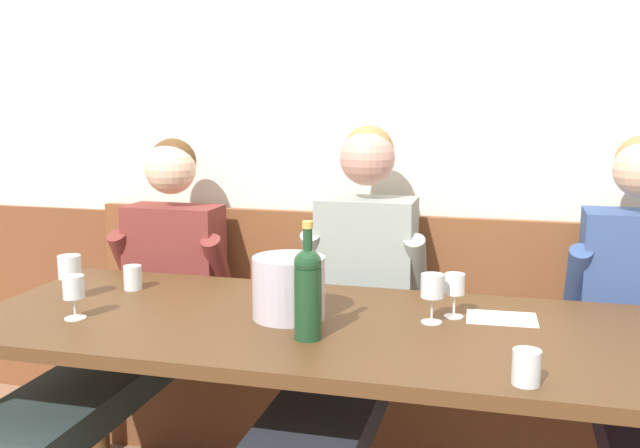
% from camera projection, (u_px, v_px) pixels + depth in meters
% --- Properties ---
extents(room_wall_back, '(6.80, 0.08, 2.80)m').
position_uv_depth(room_wall_back, '(393.00, 100.00, 2.94)').
color(room_wall_back, silver).
rests_on(room_wall_back, ground).
extents(wood_wainscot_panel, '(6.80, 0.03, 0.90)m').
position_uv_depth(wood_wainscot_panel, '(387.00, 327.00, 3.05)').
color(wood_wainscot_panel, brown).
rests_on(wood_wainscot_panel, ground).
extents(wall_bench, '(2.56, 0.42, 0.94)m').
position_uv_depth(wall_bench, '(377.00, 384.00, 2.88)').
color(wall_bench, brown).
rests_on(wall_bench, ground).
extents(dining_table, '(2.26, 0.86, 0.75)m').
position_uv_depth(dining_table, '(339.00, 347.00, 2.16)').
color(dining_table, '#4F331B').
rests_on(dining_table, ground).
extents(person_right_seat, '(0.50, 1.28, 1.25)m').
position_uv_depth(person_right_seat, '(132.00, 317.00, 2.67)').
color(person_right_seat, '#27263F').
rests_on(person_right_seat, ground).
extents(person_left_seat, '(0.47, 1.28, 1.31)m').
position_uv_depth(person_left_seat, '(348.00, 321.00, 2.50)').
color(person_left_seat, '#262D3A').
rests_on(person_left_seat, ground).
extents(ice_bucket, '(0.22, 0.22, 0.19)m').
position_uv_depth(ice_bucket, '(289.00, 287.00, 2.19)').
color(ice_bucket, '#BBB4BF').
rests_on(ice_bucket, dining_table).
extents(wine_bottle_clear_water, '(0.08, 0.08, 0.33)m').
position_uv_depth(wine_bottle_clear_water, '(308.00, 290.00, 1.99)').
color(wine_bottle_clear_water, '#1A4022').
rests_on(wine_bottle_clear_water, dining_table).
extents(wine_glass_mid_left, '(0.06, 0.06, 0.14)m').
position_uv_depth(wine_glass_mid_left, '(455.00, 287.00, 2.19)').
color(wine_glass_mid_left, silver).
rests_on(wine_glass_mid_left, dining_table).
extents(wine_glass_by_bottle, '(0.07, 0.07, 0.15)m').
position_uv_depth(wine_glass_by_bottle, '(432.00, 288.00, 2.13)').
color(wine_glass_by_bottle, silver).
rests_on(wine_glass_by_bottle, dining_table).
extents(wine_glass_near_bucket, '(0.07, 0.07, 0.13)m').
position_uv_depth(wine_glass_near_bucket, '(74.00, 290.00, 2.18)').
color(wine_glass_near_bucket, silver).
rests_on(wine_glass_near_bucket, dining_table).
extents(wine_glass_mid_right, '(0.08, 0.08, 0.15)m').
position_uv_depth(wine_glass_mid_right, '(70.00, 269.00, 2.39)').
color(wine_glass_mid_right, silver).
rests_on(wine_glass_mid_right, dining_table).
extents(water_tumbler_left, '(0.07, 0.07, 0.08)m').
position_uv_depth(water_tumbler_left, '(526.00, 367.00, 1.68)').
color(water_tumbler_left, silver).
rests_on(water_tumbler_left, dining_table).
extents(water_tumbler_center, '(0.06, 0.06, 0.09)m').
position_uv_depth(water_tumbler_center, '(133.00, 278.00, 2.52)').
color(water_tumbler_center, silver).
rests_on(water_tumbler_center, dining_table).
extents(tasting_sheet_left_guest, '(0.22, 0.16, 0.00)m').
position_uv_depth(tasting_sheet_left_guest, '(502.00, 318.00, 2.19)').
color(tasting_sheet_left_guest, white).
rests_on(tasting_sheet_left_guest, dining_table).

